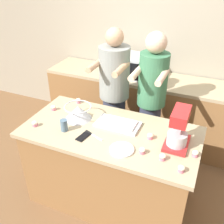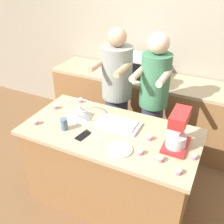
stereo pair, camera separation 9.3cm
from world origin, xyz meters
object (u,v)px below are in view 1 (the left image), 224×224
cupcake_4 (181,169)px  drinking_glass (64,125)px  cell_phone (83,137)px  cupcake_7 (195,153)px  small_plate (122,150)px  knife (93,135)px  cupcake_1 (150,136)px  person_left (114,98)px  stand_mixer (179,130)px  cupcake_6 (35,124)px  person_right (151,104)px  mixing_bowl (78,112)px  cupcake_5 (163,157)px  cupcake_0 (53,108)px  baking_tray (118,124)px  microwave_oven (135,66)px  cupcake_2 (142,151)px  cupcake_3 (78,101)px

cupcake_4 → drinking_glass: bearing=174.1°
cell_phone → cupcake_7: cupcake_7 is taller
small_plate → cupcake_4: (0.51, -0.05, 0.02)m
knife → cupcake_1: cupcake_1 is taller
person_left → cupcake_7: person_left is taller
stand_mixer → cupcake_6: stand_mixer is taller
drinking_glass → stand_mixer: bearing=11.0°
person_right → mixing_bowl: (-0.59, -0.56, 0.07)m
cell_phone → cupcake_5: 0.74m
person_right → cupcake_6: size_ratio=30.89×
person_right → cupcake_1: person_right is taller
cupcake_0 → stand_mixer: bearing=-3.6°
baking_tray → drinking_glass: 0.51m
cupcake_7 → stand_mixer: bearing=153.0°
mixing_bowl → microwave_oven: bearing=81.4°
microwave_oven → cupcake_2: 1.57m
stand_mixer → cupcake_4: (0.10, -0.31, -0.13)m
small_plate → cell_phone: bearing=174.6°
cupcake_5 → cupcake_1: bearing=126.4°
cupcake_6 → small_plate: bearing=-0.9°
cupcake_1 → small_plate: bearing=-123.9°
microwave_oven → drinking_glass: 1.45m
cupcake_1 → cupcake_7: 0.42m
drinking_glass → cupcake_6: drinking_glass is taller
mixing_bowl → cupcake_0: size_ratio=4.98×
baking_tray → cupcake_7: size_ratio=7.74×
person_left → stand_mixer: size_ratio=4.81×
cupcake_2 → cupcake_3: (-0.92, 0.55, 0.00)m
cupcake_4 → cupcake_5: bearing=154.8°
cupcake_2 → baking_tray: bearing=138.4°
cell_phone → cupcake_7: 0.98m
knife → cupcake_3: size_ratio=3.83×
person_left → cupcake_2: 1.03m
cupcake_0 → cupcake_4: same height
cupcake_0 → cupcake_7: (1.49, -0.17, 0.00)m
baking_tray → mixing_bowl: bearing=-174.7°
mixing_bowl → person_left: bearing=74.9°
cupcake_5 → cupcake_7: (0.24, 0.15, 0.00)m
cupcake_2 → cupcake_5: same height
drinking_glass → cupcake_0: size_ratio=2.09×
drinking_glass → cupcake_3: drinking_glass is taller
baking_tray → knife: bearing=-122.3°
cell_phone → cupcake_4: cupcake_4 is taller
microwave_oven → cupcake_1: (0.58, -1.24, -0.14)m
cupcake_1 → cupcake_6: bearing=-167.3°
stand_mixer → drinking_glass: 1.04m
knife → cupcake_6: bearing=-171.6°
knife → cupcake_0: cupcake_0 is taller
person_left → cell_phone: 0.83m
baking_tray → cell_phone: baking_tray is taller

